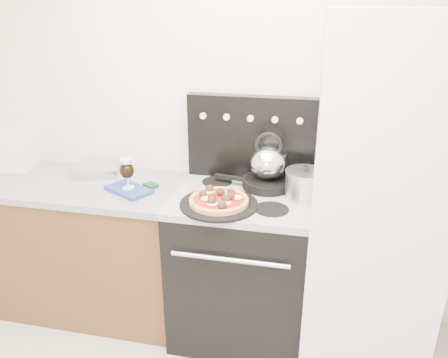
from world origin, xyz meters
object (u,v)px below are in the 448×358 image
(beer_glass, at_px, (127,174))
(tea_kettle, at_px, (268,160))
(skillet, at_px, (267,183))
(stock_pot, at_px, (305,186))
(toaster_oven, at_px, (4,148))
(base_cabinet, at_px, (76,247))
(stove_body, at_px, (241,268))
(pizza, at_px, (219,199))
(pizza_pan, at_px, (219,204))
(oven_mitt, at_px, (129,190))
(fridge, at_px, (375,203))

(beer_glass, height_order, tea_kettle, tea_kettle)
(skillet, relative_size, stock_pot, 1.38)
(toaster_oven, distance_m, stock_pot, 1.98)
(base_cabinet, height_order, stock_pot, stock_pot)
(stove_body, xyz_separation_m, tea_kettle, (0.12, 0.14, 0.65))
(pizza, relative_size, stock_pot, 1.49)
(pizza_pan, bearing_deg, skillet, 53.45)
(tea_kettle, bearing_deg, stock_pot, -22.86)
(pizza, bearing_deg, oven_mitt, 169.33)
(toaster_oven, xyz_separation_m, stock_pot, (1.97, -0.16, -0.03))
(pizza_pan, bearing_deg, stove_body, 57.76)
(beer_glass, relative_size, tea_kettle, 0.78)
(tea_kettle, bearing_deg, base_cabinet, -169.63)
(pizza, xyz_separation_m, stock_pot, (0.44, 0.18, 0.04))
(stove_body, height_order, stock_pot, stock_pot)
(pizza_pan, xyz_separation_m, stock_pot, (0.44, 0.18, 0.07))
(fridge, height_order, oven_mitt, fridge)
(base_cabinet, height_order, oven_mitt, oven_mitt)
(pizza, bearing_deg, skillet, 53.45)
(pizza, bearing_deg, beer_glass, 169.33)
(toaster_oven, bearing_deg, oven_mitt, -23.95)
(toaster_oven, distance_m, tea_kettle, 1.76)
(beer_glass, xyz_separation_m, tea_kettle, (0.78, 0.19, 0.07))
(pizza, bearing_deg, toaster_oven, 167.49)
(base_cabinet, relative_size, oven_mitt, 5.41)
(oven_mitt, bearing_deg, pizza_pan, -10.67)
(skillet, bearing_deg, oven_mitt, -166.23)
(fridge, height_order, tea_kettle, fridge)
(fridge, bearing_deg, stock_pot, 172.13)
(stove_body, distance_m, oven_mitt, 0.81)
(fridge, distance_m, stock_pot, 0.37)
(pizza, height_order, stock_pot, stock_pot)
(oven_mitt, xyz_separation_m, pizza_pan, (0.56, -0.11, 0.02))
(beer_glass, bearing_deg, tea_kettle, 13.77)
(fridge, bearing_deg, beer_glass, -178.89)
(skillet, height_order, stock_pot, stock_pot)
(beer_glass, xyz_separation_m, skillet, (0.78, 0.19, -0.07))
(pizza_pan, bearing_deg, fridge, 9.36)
(pizza, bearing_deg, tea_kettle, 53.45)
(pizza, relative_size, tea_kettle, 1.35)
(stove_body, relative_size, toaster_oven, 2.26)
(base_cabinet, bearing_deg, toaster_oven, 163.30)
(fridge, bearing_deg, stove_body, 177.95)
(base_cabinet, height_order, beer_glass, beer_glass)
(toaster_oven, height_order, tea_kettle, tea_kettle)
(fridge, bearing_deg, pizza_pan, -170.64)
(pizza_pan, bearing_deg, oven_mitt, 169.33)
(fridge, distance_m, pizza, 0.81)
(fridge, bearing_deg, oven_mitt, -178.89)
(stove_body, relative_size, beer_glass, 4.89)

